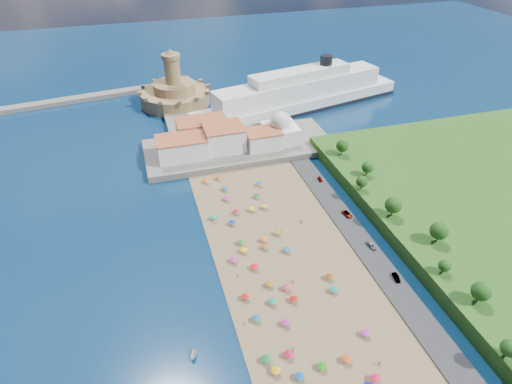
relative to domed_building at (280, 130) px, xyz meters
name	(u,v)px	position (x,y,z in m)	size (l,w,h in m)	color
ground	(266,252)	(-30.00, -71.00, -8.97)	(700.00, 700.00, 0.00)	#071938
terrace	(240,147)	(-20.00, 2.00, -7.47)	(90.00, 36.00, 3.00)	#59544C
jetty	(183,123)	(-42.00, 37.00, -7.77)	(18.00, 70.00, 2.40)	#59544C
waterfront_buildings	(212,138)	(-33.05, 2.64, -1.10)	(57.00, 29.00, 11.00)	silver
domed_building	(280,130)	(0.00, 0.00, 0.00)	(16.00, 16.00, 15.00)	silver
fortress	(175,93)	(-42.00, 67.00, -2.29)	(40.00, 40.00, 32.40)	#A27E51
cruise_ship	(299,95)	(25.20, 39.54, -0.60)	(130.72, 47.23, 28.30)	black
beach_parasols	(274,275)	(-31.47, -84.26, -6.83)	(32.20, 115.15, 2.20)	gray
beachgoers	(266,258)	(-30.95, -74.93, -7.85)	(35.63, 95.53, 1.85)	tan
parked_cars	(356,226)	(6.00, -68.43, -7.62)	(2.98, 64.18, 1.34)	gray
hillside_trees	(404,211)	(19.59, -75.53, 1.27)	(15.45, 110.39, 7.81)	#382314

